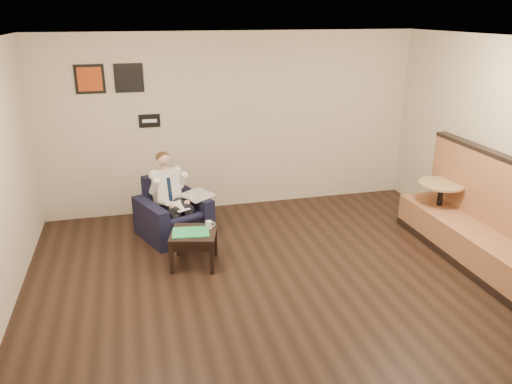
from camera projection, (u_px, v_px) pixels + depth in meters
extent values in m
plane|color=black|center=(288.00, 297.00, 5.69)|extent=(6.00, 6.00, 0.00)
cube|color=beige|center=(233.00, 123.00, 7.94)|extent=(6.00, 0.02, 2.80)
cube|color=beige|center=(478.00, 369.00, 2.48)|extent=(6.00, 0.02, 2.80)
cube|color=white|center=(295.00, 42.00, 4.73)|extent=(6.00, 6.00, 0.02)
cube|color=black|center=(150.00, 121.00, 7.60)|extent=(0.32, 0.02, 0.20)
cube|color=#B94116|center=(90.00, 79.00, 7.19)|extent=(0.42, 0.03, 0.42)
cube|color=black|center=(129.00, 78.00, 7.32)|extent=(0.42, 0.03, 0.42)
cube|color=black|center=(173.00, 208.00, 7.12)|extent=(1.14, 1.14, 0.84)
cube|color=white|center=(180.00, 206.00, 6.94)|extent=(0.29, 0.33, 0.01)
cube|color=silver|center=(197.00, 195.00, 7.20)|extent=(0.53, 0.57, 0.01)
cube|color=black|center=(194.00, 248.00, 6.36)|extent=(0.68, 0.68, 0.46)
cube|color=#26C267|center=(191.00, 232.00, 6.26)|extent=(0.49, 0.38, 0.01)
cylinder|color=white|center=(209.00, 225.00, 6.38)|extent=(0.10, 0.10, 0.10)
cube|color=black|center=(199.00, 226.00, 6.43)|extent=(0.16, 0.12, 0.01)
cube|color=#9E613D|center=(478.00, 212.00, 6.30)|extent=(0.64, 2.70, 1.38)
cylinder|color=tan|center=(439.00, 209.00, 7.15)|extent=(0.76, 0.76, 0.80)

